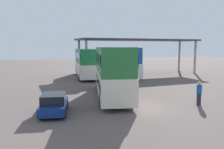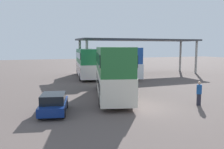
{
  "view_description": "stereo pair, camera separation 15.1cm",
  "coord_description": "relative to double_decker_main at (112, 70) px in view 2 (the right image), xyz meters",
  "views": [
    {
      "loc": [
        -8.08,
        -14.76,
        4.4
      ],
      "look_at": [
        -0.79,
        3.94,
        2.0
      ],
      "focal_mm": 37.21,
      "sensor_mm": 36.0,
      "label": 1
    },
    {
      "loc": [
        -7.94,
        -14.81,
        4.4
      ],
      "look_at": [
        -0.79,
        3.94,
        2.0
      ],
      "focal_mm": 37.21,
      "sensor_mm": 36.0,
      "label": 2
    }
  ],
  "objects": [
    {
      "name": "double_decker_near_canopy",
      "position": [
        1.34,
        13.8,
        -0.15
      ],
      "size": [
        4.2,
        11.09,
        4.08
      ],
      "rotation": [
        0.0,
        0.0,
        1.41
      ],
      "color": "silver",
      "rests_on": "ground_plane"
    },
    {
      "name": "double_decker_main",
      "position": [
        0.0,
        0.0,
        0.0
      ],
      "size": [
        5.19,
        10.7,
        4.37
      ],
      "rotation": [
        0.0,
        0.0,
        1.3
      ],
      "color": "beige",
      "rests_on": "ground_plane"
    },
    {
      "name": "depot_canopy",
      "position": [
        10.34,
        14.37,
        2.83
      ],
      "size": [
        19.96,
        5.47,
        5.61
      ],
      "rotation": [
        0.0,
        0.0,
        0.01
      ],
      "color": "#33353A",
      "rests_on": "ground_plane"
    },
    {
      "name": "double_decker_mid_row",
      "position": [
        5.53,
        12.41,
        -0.04
      ],
      "size": [
        2.66,
        11.19,
        4.3
      ],
      "rotation": [
        0.0,
        0.0,
        1.58
      ],
      "color": "white",
      "rests_on": "ground_plane"
    },
    {
      "name": "ground_plane",
      "position": [
        0.79,
        -3.95,
        -2.39
      ],
      "size": [
        140.0,
        140.0,
        0.0
      ],
      "primitive_type": "plane",
      "color": "#594C48"
    },
    {
      "name": "pedestrian_waiting",
      "position": [
        5.09,
        -5.07,
        -1.48
      ],
      "size": [
        0.38,
        0.38,
        1.82
      ],
      "rotation": [
        0.0,
        0.0,
        6.21
      ],
      "color": "#262633",
      "rests_on": "ground_plane"
    },
    {
      "name": "parked_hatchback",
      "position": [
        -5.42,
        -3.37,
        -1.72
      ],
      "size": [
        2.44,
        3.95,
        1.35
      ],
      "rotation": [
        0.0,
        0.0,
        1.33
      ],
      "color": "navy",
      "rests_on": "ground_plane"
    }
  ]
}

